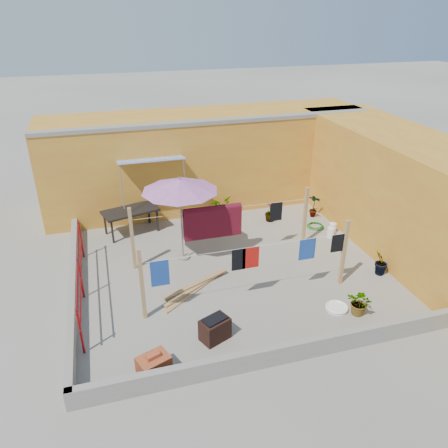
{
  "coord_description": "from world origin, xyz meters",
  "views": [
    {
      "loc": [
        -2.99,
        -9.59,
        6.43
      ],
      "look_at": [
        -0.12,
        0.3,
        1.25
      ],
      "focal_mm": 35.0,
      "sensor_mm": 36.0,
      "label": 1
    }
  ],
  "objects_px": {
    "patio_umbrella": "(180,186)",
    "outdoor_table": "(130,212)",
    "water_jug_a": "(331,232)",
    "water_jug_b": "(333,228)",
    "green_hose": "(315,226)",
    "brick_stack": "(154,366)",
    "white_basin": "(337,308)",
    "brazier": "(215,329)",
    "plant_back_a": "(220,207)"
  },
  "relations": [
    {
      "from": "patio_umbrella",
      "to": "plant_back_a",
      "type": "bearing_deg",
      "value": 52.58
    },
    {
      "from": "white_basin",
      "to": "brazier",
      "type": "bearing_deg",
      "value": -176.78
    },
    {
      "from": "water_jug_a",
      "to": "green_hose",
      "type": "distance_m",
      "value": 0.77
    },
    {
      "from": "brazier",
      "to": "green_hose",
      "type": "relative_size",
      "value": 1.3
    },
    {
      "from": "water_jug_a",
      "to": "brazier",
      "type": "bearing_deg",
      "value": -143.29
    },
    {
      "from": "white_basin",
      "to": "green_hose",
      "type": "distance_m",
      "value": 4.3
    },
    {
      "from": "patio_umbrella",
      "to": "water_jug_a",
      "type": "height_order",
      "value": "patio_umbrella"
    },
    {
      "from": "outdoor_table",
      "to": "green_hose",
      "type": "height_order",
      "value": "outdoor_table"
    },
    {
      "from": "patio_umbrella",
      "to": "water_jug_b",
      "type": "xyz_separation_m",
      "value": [
        4.84,
        0.24,
        -2.05
      ]
    },
    {
      "from": "outdoor_table",
      "to": "water_jug_a",
      "type": "height_order",
      "value": "outdoor_table"
    },
    {
      "from": "patio_umbrella",
      "to": "brazier",
      "type": "height_order",
      "value": "patio_umbrella"
    },
    {
      "from": "water_jug_a",
      "to": "water_jug_b",
      "type": "distance_m",
      "value": 0.34
    },
    {
      "from": "brazier",
      "to": "white_basin",
      "type": "bearing_deg",
      "value": 3.22
    },
    {
      "from": "brazier",
      "to": "brick_stack",
      "type": "bearing_deg",
      "value": -154.64
    },
    {
      "from": "brazier",
      "to": "white_basin",
      "type": "height_order",
      "value": "brazier"
    },
    {
      "from": "water_jug_a",
      "to": "plant_back_a",
      "type": "relative_size",
      "value": 0.47
    },
    {
      "from": "water_jug_b",
      "to": "green_hose",
      "type": "distance_m",
      "value": 0.6
    },
    {
      "from": "water_jug_a",
      "to": "green_hose",
      "type": "xyz_separation_m",
      "value": [
        -0.13,
        0.75,
        -0.12
      ]
    },
    {
      "from": "outdoor_table",
      "to": "brazier",
      "type": "bearing_deg",
      "value": -77.38
    },
    {
      "from": "patio_umbrella",
      "to": "white_basin",
      "type": "xyz_separation_m",
      "value": [
        3.02,
        -3.31,
        -2.15
      ]
    },
    {
      "from": "outdoor_table",
      "to": "water_jug_b",
      "type": "xyz_separation_m",
      "value": [
        6.07,
        -1.75,
        -0.55
      ]
    },
    {
      "from": "patio_umbrella",
      "to": "outdoor_table",
      "type": "distance_m",
      "value": 2.78
    },
    {
      "from": "water_jug_a",
      "to": "outdoor_table",
      "type": "bearing_deg",
      "value": 161.03
    },
    {
      "from": "brick_stack",
      "to": "water_jug_b",
      "type": "distance_m",
      "value": 7.62
    },
    {
      "from": "outdoor_table",
      "to": "brick_stack",
      "type": "xyz_separation_m",
      "value": [
        -0.17,
        -6.13,
        -0.48
      ]
    },
    {
      "from": "water_jug_a",
      "to": "patio_umbrella",
      "type": "bearing_deg",
      "value": 179.69
    },
    {
      "from": "patio_umbrella",
      "to": "green_hose",
      "type": "distance_m",
      "value": 5.05
    },
    {
      "from": "patio_umbrella",
      "to": "outdoor_table",
      "type": "relative_size",
      "value": 1.35
    },
    {
      "from": "outdoor_table",
      "to": "green_hose",
      "type": "relative_size",
      "value": 3.33
    },
    {
      "from": "patio_umbrella",
      "to": "white_basin",
      "type": "height_order",
      "value": "patio_umbrella"
    },
    {
      "from": "water_jug_b",
      "to": "brazier",
      "type": "bearing_deg",
      "value": -142.47
    },
    {
      "from": "water_jug_a",
      "to": "water_jug_b",
      "type": "bearing_deg",
      "value": 51.83
    },
    {
      "from": "outdoor_table",
      "to": "brazier",
      "type": "height_order",
      "value": "outdoor_table"
    },
    {
      "from": "brick_stack",
      "to": "brazier",
      "type": "bearing_deg",
      "value": 25.36
    },
    {
      "from": "patio_umbrella",
      "to": "water_jug_a",
      "type": "bearing_deg",
      "value": -0.31
    },
    {
      "from": "outdoor_table",
      "to": "plant_back_a",
      "type": "relative_size",
      "value": 2.42
    },
    {
      "from": "outdoor_table",
      "to": "water_jug_b",
      "type": "bearing_deg",
      "value": -16.07
    },
    {
      "from": "patio_umbrella",
      "to": "brick_stack",
      "type": "distance_m",
      "value": 4.8
    },
    {
      "from": "plant_back_a",
      "to": "green_hose",
      "type": "bearing_deg",
      "value": -28.98
    },
    {
      "from": "white_basin",
      "to": "plant_back_a",
      "type": "distance_m",
      "value": 5.73
    },
    {
      "from": "plant_back_a",
      "to": "water_jug_a",
      "type": "bearing_deg",
      "value": -38.21
    },
    {
      "from": "water_jug_a",
      "to": "green_hose",
      "type": "bearing_deg",
      "value": 99.92
    },
    {
      "from": "water_jug_a",
      "to": "green_hose",
      "type": "height_order",
      "value": "water_jug_a"
    },
    {
      "from": "outdoor_table",
      "to": "white_basin",
      "type": "relative_size",
      "value": 3.43
    },
    {
      "from": "brazier",
      "to": "water_jug_b",
      "type": "distance_m",
      "value": 6.11
    },
    {
      "from": "outdoor_table",
      "to": "white_basin",
      "type": "height_order",
      "value": "outdoor_table"
    },
    {
      "from": "patio_umbrella",
      "to": "brazier",
      "type": "xyz_separation_m",
      "value": [
        -0.01,
        -3.48,
        -1.94
      ]
    },
    {
      "from": "outdoor_table",
      "to": "water_jug_a",
      "type": "distance_m",
      "value": 6.22
    },
    {
      "from": "brick_stack",
      "to": "water_jug_a",
      "type": "distance_m",
      "value": 7.3
    },
    {
      "from": "patio_umbrella",
      "to": "white_basin",
      "type": "relative_size",
      "value": 4.63
    }
  ]
}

